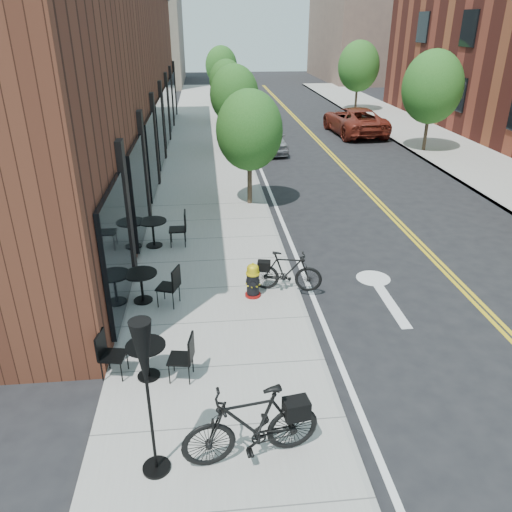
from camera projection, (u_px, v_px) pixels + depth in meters
name	position (u px, v px, depth m)	size (l,w,h in m)	color
ground	(325.00, 365.00, 9.36)	(120.00, 120.00, 0.00)	black
sidewalk_near	(209.00, 196.00, 18.15)	(4.00, 70.00, 0.12)	#9E9B93
building_near	(91.00, 86.00, 19.87)	(5.00, 28.00, 7.00)	#4A2417
bg_building_left	(141.00, 31.00, 49.69)	(8.00, 14.00, 10.00)	#726656
bg_building_right	(370.00, 20.00, 53.25)	(10.00, 16.00, 12.00)	brown
tree_near_a	(249.00, 131.00, 16.29)	(2.20, 2.20, 3.81)	#382B1E
tree_near_b	(234.00, 95.00, 23.44)	(2.30, 2.30, 3.98)	#382B1E
tree_near_c	(226.00, 81.00, 30.72)	(2.10, 2.10, 3.67)	#382B1E
tree_near_d	(221.00, 66.00, 37.81)	(2.40, 2.40, 4.11)	#382B1E
tree_far_b	(432.00, 87.00, 23.24)	(2.80, 2.80, 4.62)	#382B1E
tree_far_c	(359.00, 66.00, 34.04)	(2.80, 2.80, 4.62)	#382B1E
fire_hydrant	(253.00, 281.00, 11.30)	(0.43, 0.43, 0.83)	maroon
bicycle_left	(251.00, 425.00, 6.98)	(0.56, 2.00, 1.20)	black
bicycle_right	(287.00, 272.00, 11.50)	(0.46, 1.63, 0.98)	black
bistro_set_a	(147.00, 356.00, 8.69)	(1.65, 0.80, 0.87)	black
bistro_set_b	(141.00, 283.00, 11.07)	(1.74, 0.97, 0.92)	black
bistro_set_c	(153.00, 230.00, 13.81)	(1.81, 0.79, 0.98)	black
patio_umbrella	(145.00, 368.00, 6.29)	(0.40, 0.40, 2.45)	black
parked_car_a	(267.00, 138.00, 24.45)	(1.55, 3.85, 1.31)	#919298
parked_car_b	(253.00, 116.00, 29.40)	(1.66, 4.77, 1.57)	black
parked_car_c	(249.00, 110.00, 32.02)	(1.88, 4.63, 1.34)	#AEAEB3
parked_car_far	(354.00, 121.00, 28.17)	(2.50, 5.41, 1.50)	maroon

